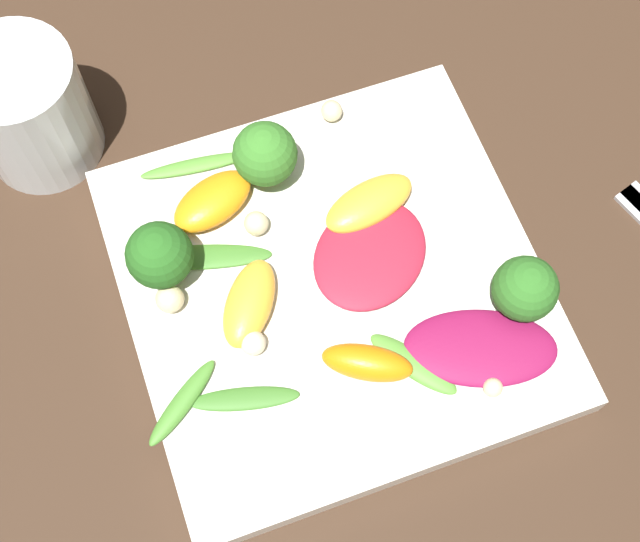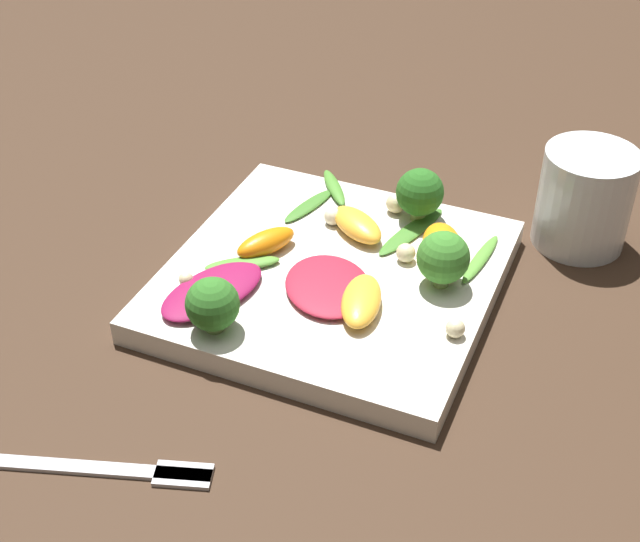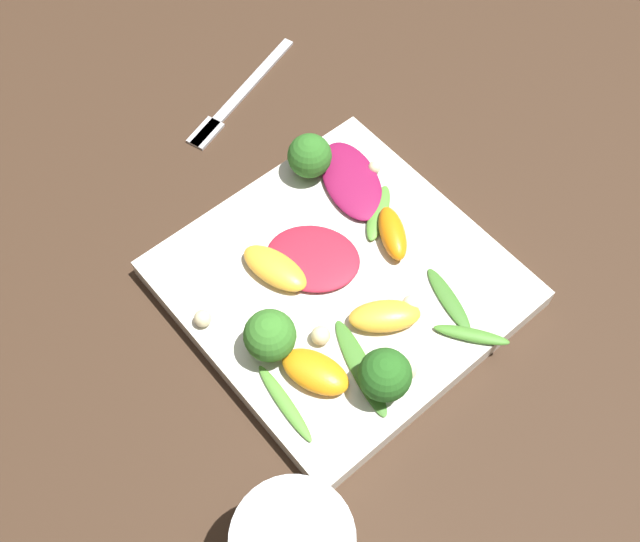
# 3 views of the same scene
# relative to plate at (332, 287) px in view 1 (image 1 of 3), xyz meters

# --- Properties ---
(ground_plane) EXTENTS (2.40, 2.40, 0.00)m
(ground_plane) POSITION_rel_plate_xyz_m (0.00, 0.00, -0.01)
(ground_plane) COLOR #382619
(plate) EXTENTS (0.27, 0.27, 0.02)m
(plate) POSITION_rel_plate_xyz_m (0.00, 0.00, 0.00)
(plate) COLOR silver
(plate) RESTS_ON ground_plane
(drinking_glass) EXTENTS (0.08, 0.08, 0.09)m
(drinking_glass) POSITION_rel_plate_xyz_m (-0.16, 0.18, 0.03)
(drinking_glass) COLOR white
(drinking_glass) RESTS_ON ground_plane
(radicchio_leaf_0) EXTENTS (0.11, 0.08, 0.01)m
(radicchio_leaf_0) POSITION_rel_plate_xyz_m (0.07, -0.08, 0.02)
(radicchio_leaf_0) COLOR maroon
(radicchio_leaf_0) RESTS_ON plate
(radicchio_leaf_1) EXTENTS (0.11, 0.11, 0.01)m
(radicchio_leaf_1) POSITION_rel_plate_xyz_m (0.03, 0.01, 0.02)
(radicchio_leaf_1) COLOR maroon
(radicchio_leaf_1) RESTS_ON plate
(orange_segment_0) EXTENTS (0.07, 0.05, 0.02)m
(orange_segment_0) POSITION_rel_plate_xyz_m (0.04, 0.04, 0.02)
(orange_segment_0) COLOR #FCAD33
(orange_segment_0) RESTS_ON plate
(orange_segment_1) EXTENTS (0.06, 0.07, 0.02)m
(orange_segment_1) POSITION_rel_plate_xyz_m (-0.06, -0.00, 0.02)
(orange_segment_1) COLOR #FCAD33
(orange_segment_1) RESTS_ON plate
(orange_segment_2) EXTENTS (0.06, 0.05, 0.02)m
(orange_segment_2) POSITION_rel_plate_xyz_m (-0.00, -0.06, 0.02)
(orange_segment_2) COLOR orange
(orange_segment_2) RESTS_ON plate
(orange_segment_3) EXTENTS (0.07, 0.05, 0.02)m
(orange_segment_3) POSITION_rel_plate_xyz_m (-0.06, 0.08, 0.02)
(orange_segment_3) COLOR orange
(orange_segment_3) RESTS_ON plate
(broccoli_floret_0) EXTENTS (0.04, 0.04, 0.05)m
(broccoli_floret_0) POSITION_rel_plate_xyz_m (-0.10, 0.04, 0.04)
(broccoli_floret_0) COLOR #84AD5B
(broccoli_floret_0) RESTS_ON plate
(broccoli_floret_1) EXTENTS (0.04, 0.04, 0.05)m
(broccoli_floret_1) POSITION_rel_plate_xyz_m (0.11, -0.05, 0.04)
(broccoli_floret_1) COLOR #7A9E51
(broccoli_floret_1) RESTS_ON plate
(broccoli_floret_2) EXTENTS (0.04, 0.04, 0.05)m
(broccoli_floret_2) POSITION_rel_plate_xyz_m (-0.02, 0.09, 0.04)
(broccoli_floret_2) COLOR #7A9E51
(broccoli_floret_2) RESTS_ON plate
(arugula_sprig_0) EXTENTS (0.08, 0.02, 0.00)m
(arugula_sprig_0) POSITION_rel_plate_xyz_m (-0.06, 0.11, 0.01)
(arugula_sprig_0) COLOR #518E33
(arugula_sprig_0) RESTS_ON plate
(arugula_sprig_1) EXTENTS (0.07, 0.03, 0.00)m
(arugula_sprig_1) POSITION_rel_plate_xyz_m (-0.08, -0.06, 0.01)
(arugula_sprig_1) COLOR #3D7528
(arugula_sprig_1) RESTS_ON plate
(arugula_sprig_2) EXTENTS (0.06, 0.05, 0.01)m
(arugula_sprig_2) POSITION_rel_plate_xyz_m (-0.12, -0.05, 0.01)
(arugula_sprig_2) COLOR #47842D
(arugula_sprig_2) RESTS_ON plate
(arugula_sprig_3) EXTENTS (0.09, 0.04, 0.00)m
(arugula_sprig_3) POSITION_rel_plate_xyz_m (-0.08, 0.04, 0.01)
(arugula_sprig_3) COLOR #3D7528
(arugula_sprig_3) RESTS_ON plate
(arugula_sprig_4) EXTENTS (0.05, 0.06, 0.01)m
(arugula_sprig_4) POSITION_rel_plate_xyz_m (0.03, -0.07, 0.01)
(arugula_sprig_4) COLOR #518E33
(arugula_sprig_4) RESTS_ON plate
(macadamia_nut_0) EXTENTS (0.02, 0.02, 0.02)m
(macadamia_nut_0) POSITION_rel_plate_xyz_m (0.04, 0.12, 0.02)
(macadamia_nut_0) COLOR beige
(macadamia_nut_0) RESTS_ON plate
(macadamia_nut_1) EXTENTS (0.02, 0.02, 0.02)m
(macadamia_nut_1) POSITION_rel_plate_xyz_m (-0.10, 0.02, 0.02)
(macadamia_nut_1) COLOR beige
(macadamia_nut_1) RESTS_ON plate
(macadamia_nut_2) EXTENTS (0.02, 0.02, 0.02)m
(macadamia_nut_2) POSITION_rel_plate_xyz_m (-0.04, 0.05, 0.02)
(macadamia_nut_2) COLOR beige
(macadamia_nut_2) RESTS_ON plate
(macadamia_nut_3) EXTENTS (0.01, 0.01, 0.01)m
(macadamia_nut_3) POSITION_rel_plate_xyz_m (0.07, -0.10, 0.02)
(macadamia_nut_3) COLOR beige
(macadamia_nut_3) RESTS_ON plate
(macadamia_nut_4) EXTENTS (0.02, 0.02, 0.02)m
(macadamia_nut_4) POSITION_rel_plate_xyz_m (-0.06, -0.03, 0.02)
(macadamia_nut_4) COLOR beige
(macadamia_nut_4) RESTS_ON plate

